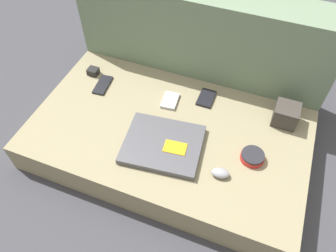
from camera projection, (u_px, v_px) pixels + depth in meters
name	position (u px, v px, depth m)	size (l,w,h in m)	color
ground_plane	(168.00, 149.00, 1.51)	(8.00, 8.00, 0.00)	#38383D
couch_seat	(168.00, 139.00, 1.46)	(1.18, 0.68, 0.15)	#847A5B
couch_backrest	(202.00, 46.00, 1.56)	(1.18, 0.20, 0.55)	#60755B
laptop	(163.00, 144.00, 1.33)	(0.34, 0.29, 0.03)	#47474C
computer_mouse	(220.00, 173.00, 1.24)	(0.07, 0.05, 0.03)	gray
speaker_puck	(252.00, 157.00, 1.29)	(0.09, 0.09, 0.03)	red
phone_silver	(206.00, 98.00, 1.51)	(0.07, 0.11, 0.01)	black
phone_black	(170.00, 101.00, 1.49)	(0.08, 0.11, 0.01)	#B7B7BC
phone_small	(103.00, 85.00, 1.56)	(0.07, 0.13, 0.01)	black
camera_pouch	(286.00, 115.00, 1.39)	(0.10, 0.10, 0.09)	#38332D
charger_brick	(93.00, 71.00, 1.61)	(0.05, 0.05, 0.03)	black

